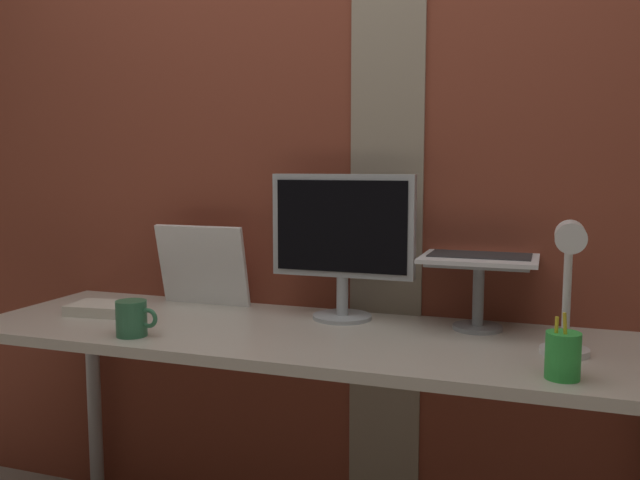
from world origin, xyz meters
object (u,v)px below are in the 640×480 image
(desk_lamp, at_px, (568,275))
(pen_cup, at_px, (563,355))
(whiteboard_panel, at_px, (202,266))
(laptop, at_px, (482,241))
(coffee_mug, at_px, (132,318))
(monitor, at_px, (342,234))

(desk_lamp, relative_size, pen_cup, 2.24)
(whiteboard_panel, bearing_deg, laptop, 2.00)
(pen_cup, bearing_deg, coffee_mug, 179.98)
(laptop, distance_m, coffee_mug, 1.02)
(desk_lamp, xyz_separation_m, pen_cup, (-0.01, -0.15, -0.16))
(monitor, distance_m, whiteboard_panel, 0.51)
(whiteboard_panel, height_order, coffee_mug, whiteboard_panel)
(monitor, bearing_deg, pen_cup, -31.56)
(desk_lamp, bearing_deg, monitor, 159.63)
(monitor, height_order, desk_lamp, monitor)
(coffee_mug, bearing_deg, monitor, 38.52)
(laptop, xyz_separation_m, desk_lamp, (0.23, -0.30, -0.04))
(monitor, relative_size, coffee_mug, 3.56)
(laptop, relative_size, desk_lamp, 0.95)
(whiteboard_panel, distance_m, desk_lamp, 1.17)
(laptop, relative_size, whiteboard_panel, 1.02)
(desk_lamp, height_order, pen_cup, desk_lamp)
(monitor, height_order, coffee_mug, monitor)
(laptop, xyz_separation_m, whiteboard_panel, (-0.90, -0.03, -0.11))
(whiteboard_panel, bearing_deg, pen_cup, -20.34)
(coffee_mug, bearing_deg, desk_lamp, 7.58)
(whiteboard_panel, xyz_separation_m, pen_cup, (1.13, -0.42, -0.08))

